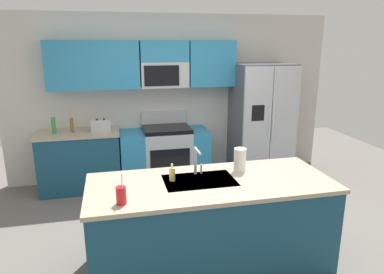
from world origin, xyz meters
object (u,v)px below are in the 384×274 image
object	(u,v)px
bottle_green	(54,125)
soap_dispenser	(172,174)
pepper_mill	(72,125)
drink_cup_red	(121,195)
toaster	(101,125)
refrigerator	(261,121)
range_oven	(165,155)
paper_towel_roll	(240,160)
sink_faucet	(197,159)

from	to	relation	value
bottle_green	soap_dispenser	xyz separation A→B (m)	(1.35, -2.14, -0.05)
pepper_mill	drink_cup_red	bearing A→B (deg)	-76.50
toaster	soap_dispenser	bearing A→B (deg)	-71.84
refrigerator	range_oven	bearing A→B (deg)	177.39
range_oven	refrigerator	size ratio (longest dim) A/B	0.74
refrigerator	paper_towel_roll	size ratio (longest dim) A/B	7.71
refrigerator	toaster	world-z (taller)	refrigerator
range_oven	drink_cup_red	xyz separation A→B (m)	(-0.74, -2.56, 0.53)
pepper_mill	bottle_green	size ratio (longest dim) A/B	0.89
pepper_mill	soap_dispenser	world-z (taller)	pepper_mill
toaster	soap_dispenser	xyz separation A→B (m)	(0.69, -2.12, -0.02)
drink_cup_red	range_oven	bearing A→B (deg)	73.93
drink_cup_red	sink_faucet	bearing A→B (deg)	33.18
soap_dispenser	sink_faucet	bearing A→B (deg)	19.96
paper_towel_roll	bottle_green	bearing A→B (deg)	135.38
paper_towel_roll	soap_dispenser	bearing A→B (deg)	-171.76
pepper_mill	paper_towel_roll	distance (m)	2.75
refrigerator	bottle_green	world-z (taller)	refrigerator
paper_towel_roll	sink_faucet	bearing A→B (deg)	-178.91
drink_cup_red	soap_dispenser	bearing A→B (deg)	38.99
pepper_mill	soap_dispenser	xyz separation A→B (m)	(1.10, -2.17, -0.04)
bottle_green	refrigerator	bearing A→B (deg)	-0.83
bottle_green	drink_cup_red	size ratio (longest dim) A/B	0.87
range_oven	paper_towel_roll	xyz separation A→B (m)	(0.47, -2.07, 0.58)
toaster	paper_towel_roll	size ratio (longest dim) A/B	1.17
range_oven	toaster	distance (m)	1.09
range_oven	pepper_mill	distance (m)	1.47
sink_faucet	drink_cup_red	bearing A→B (deg)	-146.82
sink_faucet	paper_towel_roll	distance (m)	0.46
bottle_green	paper_towel_roll	xyz separation A→B (m)	(2.07, -2.04, 0.00)
sink_faucet	toaster	bearing A→B (deg)	115.31
soap_dispenser	paper_towel_roll	world-z (taller)	paper_towel_roll
bottle_green	soap_dispenser	world-z (taller)	bottle_green
range_oven	bottle_green	bearing A→B (deg)	-179.07
range_oven	bottle_green	distance (m)	1.70
range_oven	refrigerator	distance (m)	1.65
toaster	pepper_mill	bearing A→B (deg)	173.04
range_oven	drink_cup_red	bearing A→B (deg)	-106.07
refrigerator	pepper_mill	bearing A→B (deg)	178.64
refrigerator	pepper_mill	xyz separation A→B (m)	(-2.93, 0.07, 0.08)
bottle_green	paper_towel_roll	distance (m)	2.90
drink_cup_red	paper_towel_roll	size ratio (longest dim) A/B	1.12
pepper_mill	drink_cup_red	xyz separation A→B (m)	(0.62, -2.56, -0.03)
soap_dispenser	refrigerator	bearing A→B (deg)	48.91
soap_dispenser	paper_towel_roll	bearing A→B (deg)	8.24
refrigerator	pepper_mill	world-z (taller)	refrigerator
pepper_mill	sink_faucet	distance (m)	2.48
paper_towel_roll	range_oven	bearing A→B (deg)	102.72
sink_faucet	drink_cup_red	distance (m)	0.90
range_oven	sink_faucet	size ratio (longest dim) A/B	4.82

